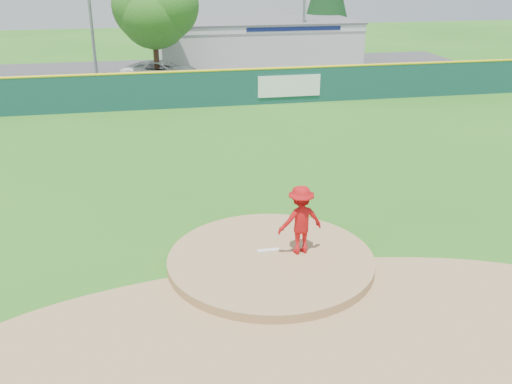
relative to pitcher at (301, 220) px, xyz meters
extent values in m
plane|color=#286B19|center=(-0.82, -0.09, -1.20)|extent=(120.00, 120.00, 0.00)
cylinder|color=#9E774C|center=(-0.82, -0.09, -1.20)|extent=(5.50, 5.50, 0.50)
cube|color=white|center=(-0.82, 0.21, -0.93)|extent=(0.60, 0.15, 0.04)
cylinder|color=#9E774C|center=(-0.82, -3.09, -1.19)|extent=(15.40, 15.40, 0.01)
cube|color=#38383A|center=(-0.82, 26.91, -1.19)|extent=(44.00, 16.00, 0.02)
imported|color=#B40F12|center=(0.00, 0.00, 0.00)|extent=(1.31, 0.86, 1.90)
imported|color=white|center=(-2.50, 25.12, -0.46)|extent=(5.71, 4.02, 1.45)
cube|color=silver|center=(5.18, 31.91, 0.40)|extent=(15.00, 8.00, 3.20)
cube|color=white|center=(5.18, 27.89, 1.80)|extent=(15.00, 0.06, 0.55)
cube|color=#0F194C|center=(7.18, 27.85, 1.80)|extent=(7.00, 0.03, 0.28)
cube|color=#59595B|center=(5.18, 31.91, 2.05)|extent=(15.20, 8.20, 0.12)
cube|color=white|center=(4.28, 17.83, -0.20)|extent=(3.60, 0.04, 1.20)
cube|color=#154440|center=(-0.82, 17.91, -0.20)|extent=(40.00, 0.10, 2.00)
cylinder|color=yellow|center=(-0.82, 17.91, 0.80)|extent=(40.00, 0.14, 0.14)
cylinder|color=#382314|center=(-2.82, 24.91, 0.10)|extent=(0.36, 0.36, 2.60)
sphere|color=#387F23|center=(-2.82, 24.91, 3.36)|extent=(5.60, 5.60, 5.60)
cylinder|color=#382314|center=(12.18, 35.91, -0.40)|extent=(0.40, 0.40, 1.60)
camera|label=1|loc=(-3.84, -13.17, 6.36)|focal=40.00mm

